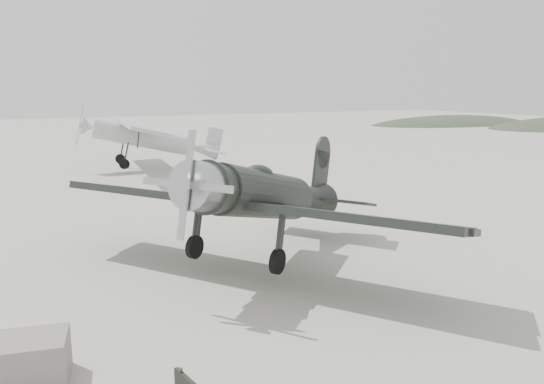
{
  "coord_description": "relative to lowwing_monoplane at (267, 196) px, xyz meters",
  "views": [
    {
      "loc": [
        -6.68,
        -13.85,
        4.77
      ],
      "look_at": [
        1.08,
        0.96,
        1.5
      ],
      "focal_mm": 35.0,
      "sensor_mm": 36.0,
      "label": 1
    }
  ],
  "objects": [
    {
      "name": "ground",
      "position": [
        0.2,
        1.22,
        -1.88
      ],
      "size": [
        160.0,
        160.0,
        0.0
      ],
      "primitive_type": "plane",
      "color": "gray",
      "rests_on": "ground"
    },
    {
      "name": "hill_northeast",
      "position": [
        50.2,
        41.22,
        -1.88
      ],
      "size": [
        32.0,
        16.0,
        5.2
      ],
      "primitive_type": "ellipsoid",
      "color": "#313D2C",
      "rests_on": "ground"
    },
    {
      "name": "lowwing_monoplane",
      "position": [
        0.0,
        0.0,
        0.0
      ],
      "size": [
        8.93,
        10.16,
        3.56
      ],
      "rotation": [
        0.0,
        0.24,
        0.59
      ],
      "color": "black",
      "rests_on": "ground"
    },
    {
      "name": "highwing_monoplane",
      "position": [
        1.65,
        18.93,
        0.23
      ],
      "size": [
        8.48,
        11.93,
        3.37
      ],
      "rotation": [
        0.0,
        0.23,
        -0.11
      ],
      "color": "#A2A5A8",
      "rests_on": "ground"
    },
    {
      "name": "equipment_block",
      "position": [
        -6.46,
        -3.66,
        -1.5
      ],
      "size": [
        1.72,
        1.28,
        0.77
      ],
      "primitive_type": "cube",
      "rotation": [
        0.0,
        0.0,
        -0.22
      ],
      "color": "slate",
      "rests_on": "ground"
    }
  ]
}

